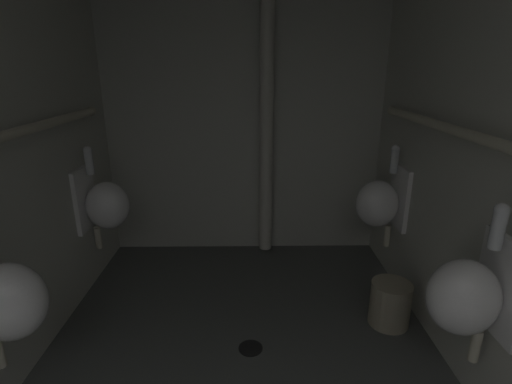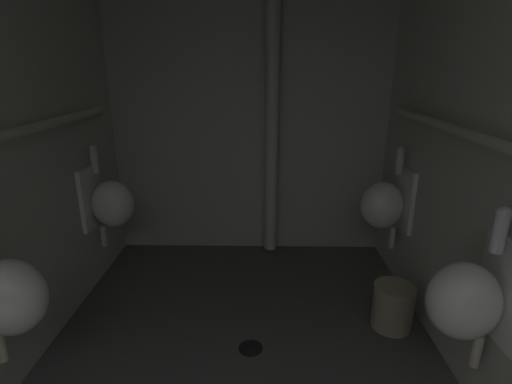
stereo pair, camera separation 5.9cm
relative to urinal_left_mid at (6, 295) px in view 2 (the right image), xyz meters
The scene contains 8 objects.
wall_back 2.11m from the urinal_left_mid, 61.36° to the left, with size 2.37×0.06×2.35m, color beige.
urinal_left_mid is the anchor object (origin of this frame).
urinal_left_far 1.17m from the urinal_left_mid, 90.00° to the left, with size 0.32×0.30×0.76m.
urinal_right_mid 1.95m from the urinal_left_mid, ahead, with size 0.32×0.30×0.76m.
urinal_right_far 2.28m from the urinal_left_mid, 31.07° to the left, with size 0.32×0.30×0.76m.
standpipe_back_wall 2.11m from the urinal_left_mid, 55.42° to the left, with size 0.11×0.11×2.30m, color beige.
floor_drain 1.27m from the urinal_left_mid, 22.75° to the left, with size 0.14×0.14×0.01m, color black.
waste_bin 2.06m from the urinal_left_mid, 18.99° to the left, with size 0.25×0.25×0.28m, color #9E937A.
Camera 2 is at (0.11, 0.31, 1.55)m, focal length 27.16 mm.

